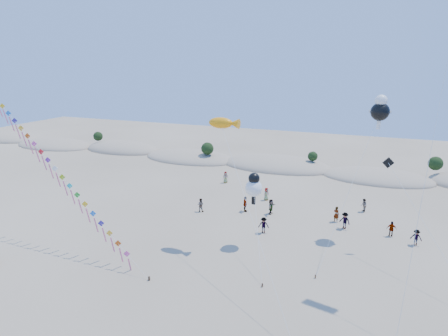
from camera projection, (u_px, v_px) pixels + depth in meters
dune_ridge at (282, 166)px, 63.39m from camera, size 145.30×11.49×5.57m
kite_train at (46, 158)px, 35.45m from camera, size 24.25×6.12×16.26m
fish_kite at (224, 123)px, 33.86m from camera, size 11.10×13.04×12.27m
cartoon_kite_low at (254, 186)px, 34.90m from camera, size 3.73×7.59×7.22m
cartoon_kite_high at (380, 110)px, 35.42m from camera, size 4.77×11.53×14.15m
dark_kite at (408, 195)px, 31.57m from camera, size 7.19×9.51×8.87m
beachgoers at (296, 210)px, 42.50m from camera, size 25.23×15.19×1.87m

